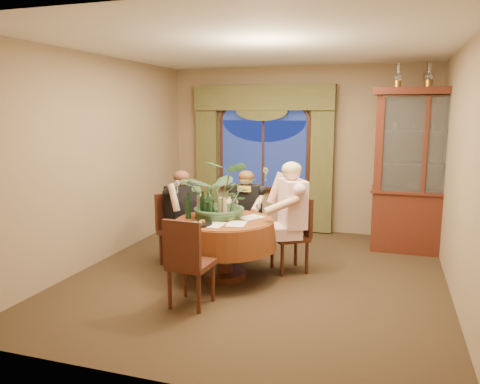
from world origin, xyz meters
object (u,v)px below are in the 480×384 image
(oil_lamp_right, at_px, (462,74))
(stoneware_vase, at_px, (222,207))
(chair_back, at_px, (178,230))
(chair_front_left, at_px, (191,262))
(oil_lamp_center, at_px, (429,75))
(chair_right, at_px, (290,235))
(wine_bottle_5, at_px, (200,202))
(centerpiece_plant, at_px, (223,168))
(person_back, at_px, (181,217))
(wine_bottle_3, at_px, (203,205))
(person_scarf, at_px, (247,215))
(dining_table, at_px, (225,249))
(wine_bottle_0, at_px, (188,205))
(wine_bottle_2, at_px, (208,206))
(chair_back_right, at_px, (240,224))
(wine_bottle_4, at_px, (212,202))
(olive_bowl, at_px, (228,218))
(oil_lamp_left, at_px, (398,76))
(china_cabinet, at_px, (423,172))
(person_pink, at_px, (292,218))
(wine_bottle_1, at_px, (209,204))

(oil_lamp_right, distance_m, stoneware_vase, 3.77)
(chair_back, xyz_separation_m, chair_front_left, (0.71, -1.19, 0.00))
(oil_lamp_center, xyz_separation_m, chair_front_left, (-2.41, -2.83, -2.08))
(chair_right, relative_size, wine_bottle_5, 2.91)
(centerpiece_plant, bearing_deg, person_back, 158.79)
(oil_lamp_right, xyz_separation_m, wine_bottle_3, (-3.05, -1.95, -1.64))
(oil_lamp_right, distance_m, chair_right, 3.26)
(person_back, relative_size, person_scarf, 1.02)
(dining_table, distance_m, wine_bottle_3, 0.61)
(wine_bottle_0, relative_size, wine_bottle_2, 1.00)
(chair_back, bearing_deg, chair_back_right, 150.98)
(oil_lamp_right, relative_size, wine_bottle_3, 1.03)
(wine_bottle_4, bearing_deg, olive_bowl, -35.44)
(oil_lamp_left, distance_m, person_scarf, 2.93)
(person_back, xyz_separation_m, wine_bottle_3, (0.48, -0.39, 0.28))
(china_cabinet, distance_m, stoneware_vase, 3.05)
(oil_lamp_center, distance_m, person_scarf, 3.21)
(dining_table, distance_m, chair_back_right, 0.88)
(dining_table, xyz_separation_m, wine_bottle_0, (-0.44, -0.09, 0.54))
(person_pink, xyz_separation_m, person_back, (-1.52, -0.03, -0.08))
(wine_bottle_0, xyz_separation_m, wine_bottle_1, (0.20, 0.17, 0.00))
(oil_lamp_left, distance_m, chair_right, 2.81)
(stoneware_vase, bearing_deg, chair_front_left, -89.31)
(oil_lamp_right, relative_size, chair_front_left, 0.35)
(chair_right, height_order, wine_bottle_2, wine_bottle_2)
(dining_table, xyz_separation_m, oil_lamp_left, (1.93, 1.95, 2.18))
(chair_back, relative_size, person_scarf, 0.77)
(oil_lamp_right, distance_m, wine_bottle_4, 3.85)
(stoneware_vase, bearing_deg, centerpiece_plant, 0.99)
(wine_bottle_1, bearing_deg, person_scarf, 72.35)
(chair_back, relative_size, centerpiece_plant, 0.90)
(person_scarf, relative_size, wine_bottle_1, 3.80)
(person_scarf, bearing_deg, wine_bottle_5, 62.97)
(wine_bottle_2, bearing_deg, oil_lamp_center, 38.60)
(person_pink, height_order, centerpiece_plant, centerpiece_plant)
(person_back, distance_m, person_scarf, 0.91)
(china_cabinet, height_order, wine_bottle_1, china_cabinet)
(wine_bottle_3, xyz_separation_m, wine_bottle_4, (0.05, 0.17, 0.00))
(chair_back_right, height_order, person_pink, person_pink)
(wine_bottle_0, bearing_deg, person_back, 123.40)
(chair_back_right, bearing_deg, wine_bottle_2, 78.67)
(stoneware_vase, bearing_deg, wine_bottle_4, 162.00)
(oil_lamp_right, height_order, person_scarf, oil_lamp_right)
(china_cabinet, xyz_separation_m, wine_bottle_4, (-2.59, -1.77, -0.28))
(oil_lamp_left, bearing_deg, wine_bottle_0, -139.31)
(chair_back_right, distance_m, wine_bottle_0, 1.12)
(chair_back, xyz_separation_m, olive_bowl, (0.83, -0.34, 0.30))
(person_scarf, bearing_deg, oil_lamp_right, -157.46)
(stoneware_vase, bearing_deg, chair_right, 26.27)
(person_pink, xyz_separation_m, wine_bottle_0, (-1.20, -0.52, 0.19))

